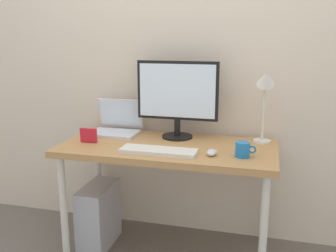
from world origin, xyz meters
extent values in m
plane|color=#665B51|center=(0.00, 0.00, 0.00)|extent=(6.00, 6.00, 0.00)
cube|color=beige|center=(0.00, 0.37, 1.30)|extent=(4.40, 0.04, 2.60)
cube|color=#B7844C|center=(0.00, 0.00, 0.71)|extent=(1.31, 0.63, 0.04)
cylinder|color=silver|center=(-0.60, -0.25, 0.35)|extent=(0.04, 0.04, 0.69)
cylinder|color=silver|center=(0.60, -0.25, 0.35)|extent=(0.04, 0.04, 0.69)
cylinder|color=silver|center=(-0.60, 0.25, 0.35)|extent=(0.04, 0.04, 0.69)
cylinder|color=silver|center=(0.60, 0.25, 0.35)|extent=(0.04, 0.04, 0.69)
cylinder|color=black|center=(0.01, 0.18, 0.74)|extent=(0.20, 0.20, 0.01)
cylinder|color=black|center=(0.01, 0.18, 0.80)|extent=(0.04, 0.04, 0.11)
cube|color=black|center=(0.01, 0.18, 1.05)|extent=(0.53, 0.03, 0.38)
cube|color=white|center=(0.01, 0.17, 1.05)|extent=(0.49, 0.01, 0.34)
cube|color=silver|center=(-0.42, 0.14, 0.74)|extent=(0.32, 0.22, 0.02)
cube|color=silver|center=(-0.42, 0.28, 0.86)|extent=(0.32, 0.05, 0.21)
cube|color=white|center=(-0.42, 0.27, 0.86)|extent=(0.30, 0.04, 0.18)
cylinder|color=silver|center=(0.56, 0.21, 0.74)|extent=(0.11, 0.11, 0.01)
cylinder|color=silver|center=(0.56, 0.21, 0.93)|extent=(0.02, 0.02, 0.36)
cone|color=silver|center=(0.56, 0.17, 1.14)|extent=(0.11, 0.14, 0.13)
cube|color=silver|center=(-0.01, -0.17, 0.75)|extent=(0.44, 0.14, 0.02)
ellipsoid|color=silver|center=(0.29, -0.14, 0.75)|extent=(0.06, 0.09, 0.03)
cylinder|color=#1E72BF|center=(0.46, -0.12, 0.78)|extent=(0.08, 0.08, 0.08)
torus|color=#1E72BF|center=(0.51, -0.12, 0.78)|extent=(0.05, 0.01, 0.05)
cube|color=red|center=(-0.49, -0.08, 0.78)|extent=(0.11, 0.02, 0.09)
cube|color=#B2B2B7|center=(-0.48, -0.02, 0.21)|extent=(0.18, 0.36, 0.42)
camera|label=1|loc=(0.58, -2.20, 1.40)|focal=41.11mm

